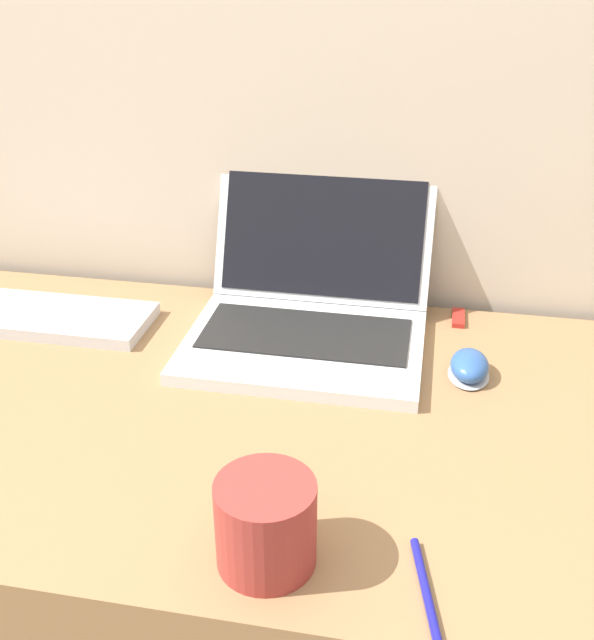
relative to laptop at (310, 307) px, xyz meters
name	(u,v)px	position (x,y,z in m)	size (l,w,h in m)	color
desk	(221,592)	(-0.10, -0.22, -0.41)	(1.47, 0.70, 0.73)	#936D47
laptop	(310,307)	(0.00, 0.00, 0.00)	(0.36, 0.36, 0.23)	silver
drink_cup	(266,522)	(0.04, -0.48, 0.00)	(0.10, 0.10, 0.10)	#9E332D
computer_mouse	(469,367)	(0.25, -0.08, -0.03)	(0.06, 0.09, 0.04)	#B2B2B7
external_keyboard	(38,316)	(-0.45, -0.04, -0.04)	(0.37, 0.13, 0.02)	silver
usb_stick	(458,318)	(0.23, 0.09, -0.04)	(0.02, 0.06, 0.01)	#B2261E
pen	(428,598)	(0.20, -0.51, -0.04)	(0.04, 0.15, 0.01)	#191999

